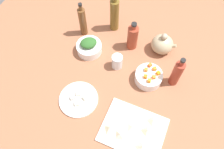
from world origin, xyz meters
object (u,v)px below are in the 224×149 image
at_px(plate_tofu, 79,99).
at_px(bottle_3, 133,37).
at_px(bottle_1, 177,73).
at_px(cutting_board, 133,130).
at_px(bottle_2, 83,21).
at_px(teapot, 162,44).
at_px(bowl_greens, 89,48).
at_px(bottle_0, 114,15).
at_px(bowl_carrots, 148,77).
at_px(drinking_glass_0, 117,62).

xyz_separation_m(plate_tofu, bottle_3, (0.13, 0.45, 0.08)).
height_order(bottle_1, bottle_3, bottle_1).
distance_m(cutting_board, bottle_2, 0.70).
distance_m(teapot, bottle_2, 0.50).
relative_size(bowl_greens, bottle_0, 0.57).
bearing_deg(bottle_1, bowl_greens, 179.33).
bearing_deg(cutting_board, bowl_greens, 139.87).
relative_size(bottle_1, bottle_3, 1.12).
distance_m(bowl_carrots, teapot, 0.23).
relative_size(cutting_board, bottle_1, 1.39).
height_order(bottle_0, bottle_1, bottle_0).
relative_size(cutting_board, bottle_2, 1.29).
height_order(bowl_greens, bottle_3, bottle_3).
relative_size(cutting_board, bowl_greens, 2.06).
distance_m(bowl_carrots, bottle_3, 0.26).
distance_m(bottle_0, bottle_3, 0.18).
bearing_deg(bowl_carrots, plate_tofu, -138.88).
xyz_separation_m(plate_tofu, bowl_greens, (-0.09, 0.31, 0.02)).
relative_size(bowl_greens, drinking_glass_0, 1.67).
height_order(plate_tofu, bottle_1, bottle_1).
height_order(bowl_greens, bottle_0, bottle_0).
xyz_separation_m(cutting_board, bottle_3, (-0.20, 0.49, 0.08)).
distance_m(plate_tofu, bowl_carrots, 0.40).
xyz_separation_m(cutting_board, drinking_glass_0, (-0.22, 0.32, 0.04)).
bearing_deg(teapot, bowl_carrots, -91.00).
bearing_deg(cutting_board, plate_tofu, 173.48).
bearing_deg(bowl_carrots, bottle_0, 139.25).
distance_m(bottle_3, drinking_glass_0, 0.18).
xyz_separation_m(teapot, drinking_glass_0, (-0.20, -0.21, -0.01)).
distance_m(bowl_greens, drinking_glass_0, 0.20).
xyz_separation_m(plate_tofu, bowl_carrots, (0.30, 0.26, 0.03)).
height_order(bottle_0, bottle_2, bottle_0).
bearing_deg(cutting_board, bottle_3, 111.90).
relative_size(cutting_board, bottle_3, 1.55).
height_order(plate_tofu, drinking_glass_0, drinking_glass_0).
relative_size(cutting_board, teapot, 2.09).
distance_m(bowl_greens, teapot, 0.43).
xyz_separation_m(bowl_greens, bottle_3, (0.22, 0.13, 0.06)).
bearing_deg(drinking_glass_0, bowl_greens, 170.21).
relative_size(bottle_1, drinking_glass_0, 2.47).
relative_size(cutting_board, bottle_0, 1.18).
xyz_separation_m(teapot, bottle_0, (-0.33, 0.05, 0.06)).
distance_m(bowl_carrots, bottle_2, 0.52).
distance_m(cutting_board, teapot, 0.53).
height_order(plate_tofu, teapot, teapot).
relative_size(bowl_greens, bowl_carrots, 1.00).
bearing_deg(bowl_carrots, bottle_3, 132.46).
relative_size(bowl_carrots, bottle_2, 0.63).
bearing_deg(cutting_board, bowl_carrots, 94.91).
xyz_separation_m(bowl_greens, teapot, (0.40, 0.18, 0.03)).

